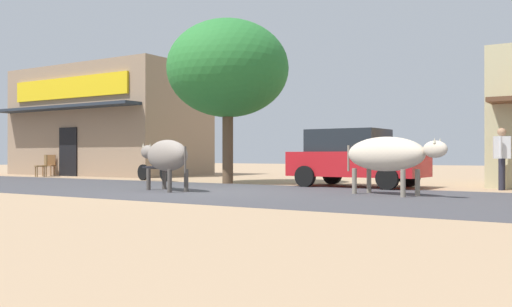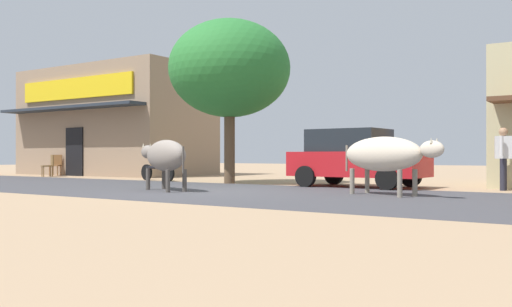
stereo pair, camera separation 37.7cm
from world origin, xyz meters
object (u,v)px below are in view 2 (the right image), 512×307
at_px(parked_motorcycle, 158,168).
at_px(pedestrian_by_shop, 503,154).
at_px(parked_hatchback_car, 355,157).
at_px(cafe_chair_near_tree, 56,164).
at_px(cow_near_brown, 165,156).
at_px(cow_far_dark, 385,154).
at_px(cafe_chair_by_doorway, 49,164).
at_px(roadside_tree, 230,69).

bearing_deg(parked_motorcycle, pedestrian_by_shop, 4.73).
distance_m(parked_hatchback_car, cafe_chair_near_tree, 14.50).
relative_size(parked_motorcycle, cow_near_brown, 0.76).
xyz_separation_m(cow_near_brown, pedestrian_by_shop, (7.16, 4.83, 0.06)).
distance_m(parked_hatchback_car, cow_far_dark, 3.35).
bearing_deg(cafe_chair_near_tree, cafe_chair_by_doorway, -50.87).
distance_m(cow_far_dark, cafe_chair_near_tree, 16.76).
xyz_separation_m(roadside_tree, cafe_chair_near_tree, (-10.34, 1.20, -3.14)).
bearing_deg(cow_near_brown, roadside_tree, 101.43).
height_order(parked_motorcycle, cafe_chair_by_doorway, parked_motorcycle).
bearing_deg(pedestrian_by_shop, parked_hatchback_car, -171.28).
bearing_deg(roadside_tree, cow_near_brown, -78.57).
bearing_deg(pedestrian_by_shop, roadside_tree, -172.85).
bearing_deg(cafe_chair_near_tree, parked_hatchback_car, -3.10).
bearing_deg(cafe_chair_by_doorway, parked_hatchback_car, 0.29).
xyz_separation_m(cow_far_dark, cafe_chair_by_doorway, (-15.68, 2.69, -0.40)).
height_order(parked_hatchback_car, cafe_chair_by_doorway, parked_hatchback_car).
bearing_deg(pedestrian_by_shop, cafe_chair_near_tree, 179.37).
height_order(pedestrian_by_shop, cafe_chair_near_tree, pedestrian_by_shop).
relative_size(cow_far_dark, pedestrian_by_shop, 1.64).
bearing_deg(cow_far_dark, parked_motorcycle, 165.24).
bearing_deg(parked_motorcycle, parked_hatchback_car, 2.63).
xyz_separation_m(pedestrian_by_shop, cafe_chair_by_doorway, (-17.58, -0.65, -0.43)).
bearing_deg(roadside_tree, cafe_chair_by_doorway, 177.97).
relative_size(roadside_tree, pedestrian_by_shop, 3.25).
xyz_separation_m(pedestrian_by_shop, cafe_chair_near_tree, (-18.28, 0.20, -0.43)).
xyz_separation_m(roadside_tree, pedestrian_by_shop, (7.94, 1.00, -2.71)).
bearing_deg(parked_motorcycle, cafe_chair_near_tree, 171.11).
distance_m(parked_hatchback_car, cafe_chair_by_doorway, 13.78).
relative_size(roadside_tree, cow_far_dark, 1.98).
xyz_separation_m(roadside_tree, cow_far_dark, (6.03, -2.35, -2.74)).
bearing_deg(parked_hatchback_car, cow_near_brown, -128.31).
bearing_deg(cafe_chair_near_tree, roadside_tree, -6.60).
distance_m(roadside_tree, pedestrian_by_shop, 8.45).
height_order(cow_far_dark, cafe_chair_by_doorway, cow_far_dark).
bearing_deg(roadside_tree, parked_hatchback_car, 5.69).
xyz_separation_m(parked_hatchback_car, cafe_chair_by_doorway, (-13.78, -0.07, -0.33)).
distance_m(cow_near_brown, pedestrian_by_shop, 8.64).
xyz_separation_m(cow_near_brown, cow_far_dark, (5.26, 1.49, 0.04)).
height_order(roadside_tree, cafe_chair_near_tree, roadside_tree).
bearing_deg(roadside_tree, parked_motorcycle, 178.63).
height_order(parked_hatchback_car, parked_motorcycle, parked_hatchback_car).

